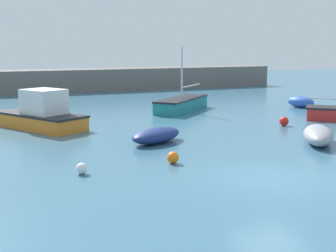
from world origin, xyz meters
TOP-DOWN VIEW (x-y plane):
  - ground_plane at (0.00, 0.00)m, footprint 120.00×120.00m
  - harbor_breakwater at (0.00, 33.86)m, footprint 44.81×3.55m
  - sailboat_short_mast at (4.42, 16.83)m, footprint 5.58×5.29m
  - motorboat_grey_hull at (-5.78, 13.51)m, footprint 4.76×6.13m
  - open_tender_yellow at (-1.34, 7.35)m, footprint 3.40×2.76m
  - fishing_dinghy_green at (13.36, 14.94)m, footprint 1.71×2.40m
  - rowboat_white_midwater at (5.57, 4.06)m, footprint 3.19×3.65m
  - mooring_buoy_orange at (-2.24, 3.37)m, footprint 0.48×0.48m
  - mooring_buoy_red at (7.18, 8.78)m, footprint 0.53×0.53m
  - mooring_buoy_white at (-5.89, 3.26)m, footprint 0.42×0.42m

SIDE VIEW (x-z plane):
  - ground_plane at x=0.00m, z-range -0.20..0.00m
  - mooring_buoy_white at x=-5.89m, z-range 0.00..0.42m
  - mooring_buoy_orange at x=-2.24m, z-range 0.00..0.48m
  - mooring_buoy_red at x=7.18m, z-range 0.00..0.53m
  - open_tender_yellow at x=-1.34m, z-range 0.00..0.71m
  - fishing_dinghy_green at x=13.36m, z-range 0.00..0.84m
  - rowboat_white_midwater at x=5.57m, z-range 0.00..0.85m
  - sailboat_short_mast at x=4.42m, z-range -1.75..2.72m
  - motorboat_grey_hull at x=-5.78m, z-range -0.32..1.89m
  - harbor_breakwater at x=0.00m, z-range 0.00..2.22m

